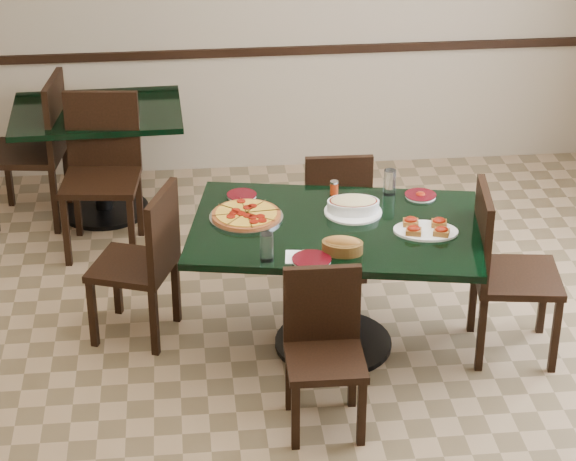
{
  "coord_description": "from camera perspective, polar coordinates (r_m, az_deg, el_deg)",
  "views": [
    {
      "loc": [
        -0.63,
        -4.96,
        3.44
      ],
      "look_at": [
        -0.12,
        0.0,
        0.87
      ],
      "focal_mm": 70.0,
      "sensor_mm": 36.0,
      "label": 1
    }
  ],
  "objects": [
    {
      "name": "chair_left",
      "position": [
        6.18,
        -7.22,
        -1.32
      ],
      "size": [
        0.54,
        0.54,
        0.9
      ],
      "rotation": [
        0.0,
        0.0,
        -1.92
      ],
      "color": "black",
      "rests_on": "floor"
    },
    {
      "name": "bread_basket",
      "position": [
        5.64,
        2.78,
        -0.77
      ],
      "size": [
        0.24,
        0.19,
        0.09
      ],
      "rotation": [
        0.0,
        0.0,
        -0.25
      ],
      "color": "brown",
      "rests_on": "main_table"
    },
    {
      "name": "water_glass_b",
      "position": [
        5.55,
        -1.09,
        -0.85
      ],
      "size": [
        0.07,
        0.07,
        0.15
      ],
      "primitive_type": "cylinder",
      "color": "silver",
      "rests_on": "main_table"
    },
    {
      "name": "back_chair_left",
      "position": [
        7.6,
        -12.48,
        4.43
      ],
      "size": [
        0.53,
        0.53,
        1.01
      ],
      "rotation": [
        0.0,
        0.0,
        -1.7
      ],
      "color": "black",
      "rests_on": "floor"
    },
    {
      "name": "water_glass_a",
      "position": [
        6.26,
        5.19,
        2.45
      ],
      "size": [
        0.07,
        0.07,
        0.15
      ],
      "primitive_type": "cylinder",
      "color": "silver",
      "rests_on": "main_table"
    },
    {
      "name": "side_plate_far_l",
      "position": [
        6.24,
        -2.37,
        1.8
      ],
      "size": [
        0.17,
        0.17,
        0.02
      ],
      "rotation": [
        0.0,
        0.0,
        -0.33
      ],
      "color": "white",
      "rests_on": "main_table"
    },
    {
      "name": "pepperoni_pizza",
      "position": [
        5.99,
        -2.14,
        0.79
      ],
      "size": [
        0.4,
        0.4,
        0.04
      ],
      "rotation": [
        0.0,
        0.0,
        0.1
      ],
      "color": "#B7B8BF",
      "rests_on": "main_table"
    },
    {
      "name": "side_plate_near",
      "position": [
        5.57,
        1.21,
        -1.5
      ],
      "size": [
        0.2,
        0.2,
        0.02
      ],
      "rotation": [
        0.0,
        0.0,
        -0.02
      ],
      "color": "white",
      "rests_on": "main_table"
    },
    {
      "name": "back_table",
      "position": [
        7.65,
        -9.57,
        4.49
      ],
      "size": [
        1.14,
        0.84,
        0.75
      ],
      "rotation": [
        0.0,
        0.0,
        0.03
      ],
      "color": "black",
      "rests_on": "floor"
    },
    {
      "name": "floor",
      "position": [
        6.07,
        1.13,
        -7.26
      ],
      "size": [
        5.5,
        5.5,
        0.0
      ],
      "primitive_type": "plane",
      "color": "#8F7352",
      "rests_on": "ground"
    },
    {
      "name": "chair_far",
      "position": [
        6.75,
        2.46,
        1.16
      ],
      "size": [
        0.41,
        0.41,
        0.85
      ],
      "rotation": [
        0.0,
        0.0,
        3.12
      ],
      "color": "black",
      "rests_on": "floor"
    },
    {
      "name": "side_plate_far_r",
      "position": [
        6.28,
        6.75,
        1.79
      ],
      "size": [
        0.18,
        0.18,
        0.03
      ],
      "rotation": [
        0.0,
        0.0,
        -0.07
      ],
      "color": "white",
      "rests_on": "main_table"
    },
    {
      "name": "napkin_setting",
      "position": [
        5.61,
        0.6,
        -1.35
      ],
      "size": [
        0.15,
        0.15,
        0.01
      ],
      "rotation": [
        0.0,
        0.0,
        -0.12
      ],
      "color": "white",
      "rests_on": "main_table"
    },
    {
      "name": "room_shell",
      "position": [
        7.25,
        7.69,
        8.79
      ],
      "size": [
        5.5,
        5.5,
        5.5
      ],
      "color": "silver",
      "rests_on": "floor"
    },
    {
      "name": "back_chair_near",
      "position": [
        7.2,
        -9.43,
        3.39
      ],
      "size": [
        0.51,
        0.51,
        1.0
      ],
      "rotation": [
        0.0,
        0.0,
        -0.1
      ],
      "color": "black",
      "rests_on": "floor"
    },
    {
      "name": "bruschetta_platter",
      "position": [
        5.88,
        7.02,
        0.12
      ],
      "size": [
        0.38,
        0.3,
        0.05
      ],
      "rotation": [
        0.0,
        0.0,
        -0.21
      ],
      "color": "white",
      "rests_on": "main_table"
    },
    {
      "name": "chair_near",
      "position": [
        5.5,
        1.83,
        -5.66
      ],
      "size": [
        0.39,
        0.39,
        0.81
      ],
      "rotation": [
        0.0,
        0.0,
        -0.01
      ],
      "color": "black",
      "rests_on": "floor"
    },
    {
      "name": "main_table",
      "position": [
        6.01,
        2.41,
        -1.28
      ],
      "size": [
        1.68,
        1.25,
        0.75
      ],
      "rotation": [
        0.0,
        0.0,
        -0.19
      ],
      "color": "black",
      "rests_on": "floor"
    },
    {
      "name": "chair_right",
      "position": [
        6.08,
        10.78,
        -1.67
      ],
      "size": [
        0.51,
        0.51,
        0.97
      ],
      "rotation": [
        0.0,
        0.0,
        1.43
      ],
      "color": "black",
      "rests_on": "floor"
    },
    {
      "name": "pepper_shaker",
      "position": [
        6.25,
        2.36,
        2.2
      ],
      "size": [
        0.05,
        0.05,
        0.08
      ],
      "color": "#AB2812",
      "rests_on": "main_table"
    },
    {
      "name": "lasagna_casserole",
      "position": [
        6.05,
        3.33,
        1.3
      ],
      "size": [
        0.31,
        0.31,
        0.09
      ],
      "rotation": [
        0.0,
        0.0,
        -0.08
      ],
      "color": "white",
      "rests_on": "main_table"
    }
  ]
}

